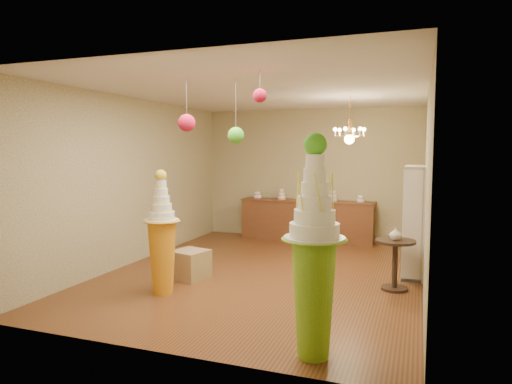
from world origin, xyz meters
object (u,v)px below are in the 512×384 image
(sideboard, at_px, (307,219))
(round_table, at_px, (395,258))
(pedestal_orange, at_px, (162,246))
(pedestal_green, at_px, (314,270))

(sideboard, distance_m, round_table, 3.84)
(pedestal_orange, distance_m, round_table, 3.40)
(sideboard, xyz_separation_m, round_table, (2.10, -3.22, 0.00))
(pedestal_green, distance_m, pedestal_orange, 2.80)
(pedestal_orange, xyz_separation_m, sideboard, (1.04, 4.52, -0.21))
(pedestal_green, bearing_deg, sideboard, 104.13)
(pedestal_orange, height_order, sideboard, pedestal_orange)
(sideboard, bearing_deg, pedestal_orange, -102.92)
(pedestal_orange, relative_size, sideboard, 0.59)
(pedestal_green, xyz_separation_m, pedestal_orange, (-2.49, 1.27, -0.20))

